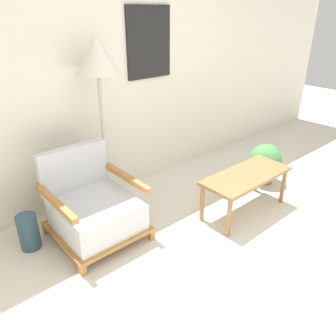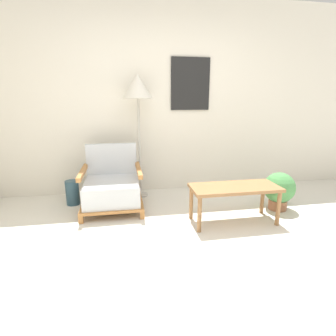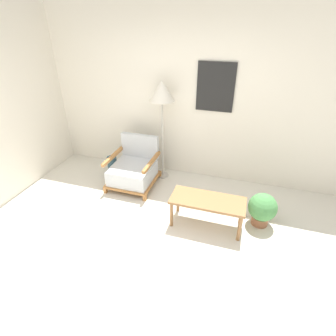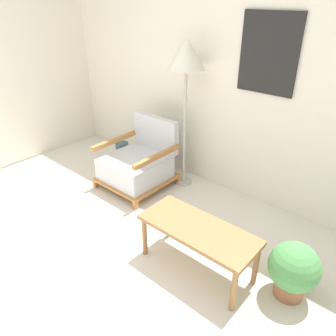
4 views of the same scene
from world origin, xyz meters
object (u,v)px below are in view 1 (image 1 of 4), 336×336
at_px(coffee_table, 246,179).
at_px(vase, 29,232).
at_px(armchair, 94,208).
at_px(floor_lamp, 97,62).
at_px(potted_plant, 265,162).

distance_m(coffee_table, vase, 2.05).
relative_size(armchair, coffee_table, 0.80).
distance_m(floor_lamp, coffee_table, 1.77).
height_order(coffee_table, vase, coffee_table).
xyz_separation_m(floor_lamp, coffee_table, (0.96, -1.02, -1.09)).
xyz_separation_m(coffee_table, vase, (-1.85, 0.85, -0.20)).
relative_size(armchair, vase, 2.41).
xyz_separation_m(vase, potted_plant, (2.55, -0.61, 0.10)).
distance_m(vase, potted_plant, 2.62).
bearing_deg(potted_plant, floor_lamp, 154.64).
relative_size(armchair, floor_lamp, 0.47).
height_order(armchair, coffee_table, armchair).
bearing_deg(coffee_table, armchair, 154.41).
bearing_deg(armchair, floor_lamp, 45.08).
bearing_deg(coffee_table, vase, 155.40).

